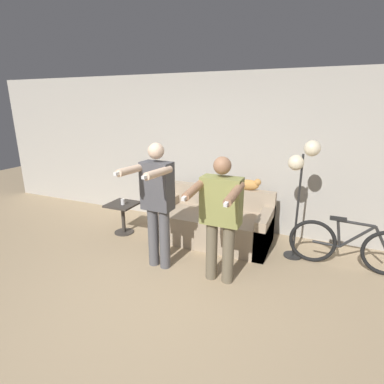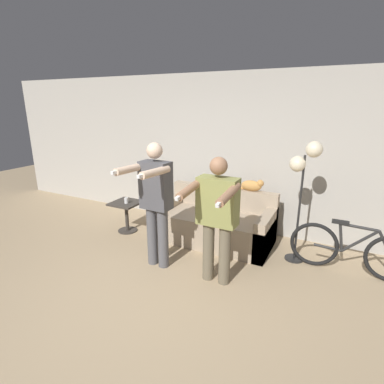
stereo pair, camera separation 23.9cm
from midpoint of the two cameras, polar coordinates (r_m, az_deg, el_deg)
name	(u,v)px [view 2 (the right image)]	position (r m, az deg, el deg)	size (l,w,h in m)	color
ground_plane	(134,307)	(3.49, -8.85, -20.91)	(16.00, 16.00, 0.00)	tan
wall_back	(225,153)	(5.15, 7.57, 7.34)	(10.00, 0.05, 2.60)	#B7B2A8
couch	(215,224)	(4.78, 5.86, -6.14)	(1.78, 0.86, 0.80)	tan
person_left	(155,199)	(3.82, -5.24, -1.28)	(0.48, 0.69, 1.66)	#56565B
person_right	(217,213)	(3.48, 6.70, -4.04)	(0.54, 0.67, 1.55)	#6B604C
cat	(252,185)	(4.75, 12.83, 1.22)	(0.45, 0.14, 0.19)	tan
floor_lamp	(305,167)	(4.16, 22.21, 4.36)	(0.39, 0.26, 1.66)	black
side_table	(126,210)	(5.15, -11.09, -3.47)	(0.46, 0.46, 0.52)	#38332D
cup	(126,201)	(5.03, -11.09, -1.62)	(0.06, 0.06, 0.10)	white
bicycle	(351,250)	(4.42, 29.46, -9.67)	(1.49, 0.07, 0.70)	black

